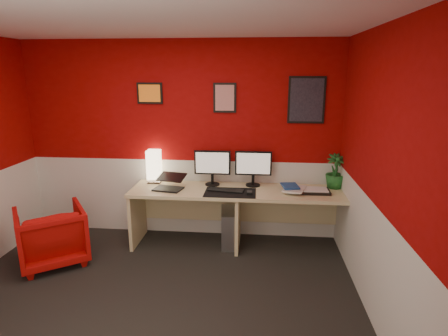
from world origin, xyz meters
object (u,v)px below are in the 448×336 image
zen_tray (314,191)px  laptop (168,181)px  monitor_left (212,162)px  potted_plant (336,171)px  pc_tower (229,227)px  armchair (52,235)px  monitor_right (253,163)px  shoji_lamp (154,167)px  desk (238,218)px

zen_tray → laptop: bearing=-178.0°
laptop → monitor_left: 0.59m
potted_plant → pc_tower: (-1.28, -0.16, -0.72)m
laptop → pc_tower: size_ratio=0.73×
monitor_left → armchair: bearing=-155.6°
zen_tray → monitor_right: bearing=165.0°
monitor_left → armchair: monitor_left is taller
shoji_lamp → monitor_right: 1.27m
monitor_right → pc_tower: monitor_right is taller
shoji_lamp → armchair: 1.42m
laptop → desk: bearing=16.4°
zen_tray → desk: bearing=179.4°
potted_plant → armchair: (-3.24, -0.80, -0.62)m
shoji_lamp → monitor_right: bearing=-1.6°
zen_tray → shoji_lamp: bearing=173.4°
laptop → monitor_left: (0.51, 0.25, 0.18)m
monitor_left → pc_tower: size_ratio=1.29×
shoji_lamp → laptop: size_ratio=1.21×
monitor_left → monitor_right: size_ratio=1.00×
desk → pc_tower: size_ratio=5.78×
monitor_left → laptop: bearing=-154.1°
monitor_right → zen_tray: size_ratio=1.66×
shoji_lamp → potted_plant: potted_plant is taller
potted_plant → laptop: bearing=-172.6°
laptop → pc_tower: (0.74, 0.10, -0.61)m
laptop → monitor_right: (1.02, 0.26, 0.18)m
monitor_left → pc_tower: (0.23, -0.15, -0.80)m
zen_tray → armchair: 3.06m
laptop → armchair: 1.43m
zen_tray → armchair: size_ratio=0.49×
monitor_right → potted_plant: size_ratio=1.38×
zen_tray → armchair: bearing=-168.6°
desk → armchair: (-2.07, -0.61, -0.04)m
shoji_lamp → monitor_left: monitor_left is taller
laptop → potted_plant: bearing=19.0°
potted_plant → pc_tower: bearing=-172.7°
shoji_lamp → pc_tower: shoji_lamp is taller
desk → zen_tray: zen_tray is taller
pc_tower → shoji_lamp: bearing=163.6°
desk → monitor_right: size_ratio=4.48×
desk → armchair: bearing=-163.6°
monitor_right → potted_plant: bearing=0.3°
monitor_right → monitor_left: bearing=-178.8°
shoji_lamp → laptop: 0.39m
shoji_lamp → monitor_right: (1.26, -0.03, 0.09)m
laptop → pc_tower: laptop is taller
armchair → laptop: bearing=167.8°
desk → potted_plant: bearing=9.3°
desk → pc_tower: (-0.11, 0.03, -0.14)m
laptop → pc_tower: bearing=19.2°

